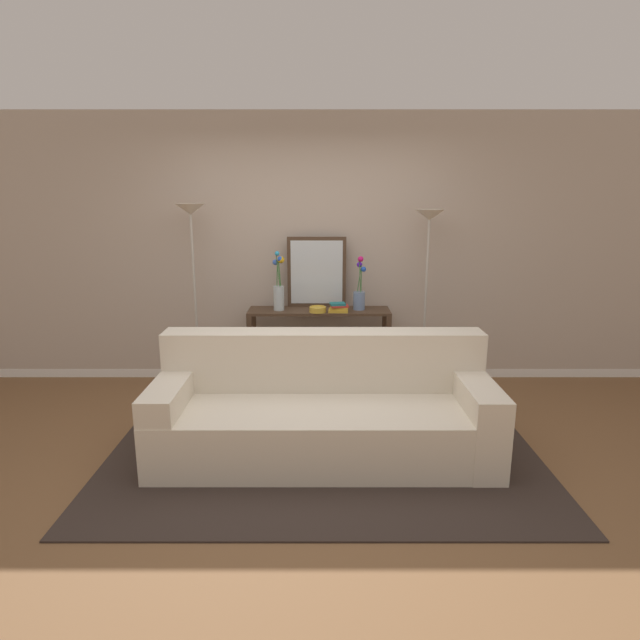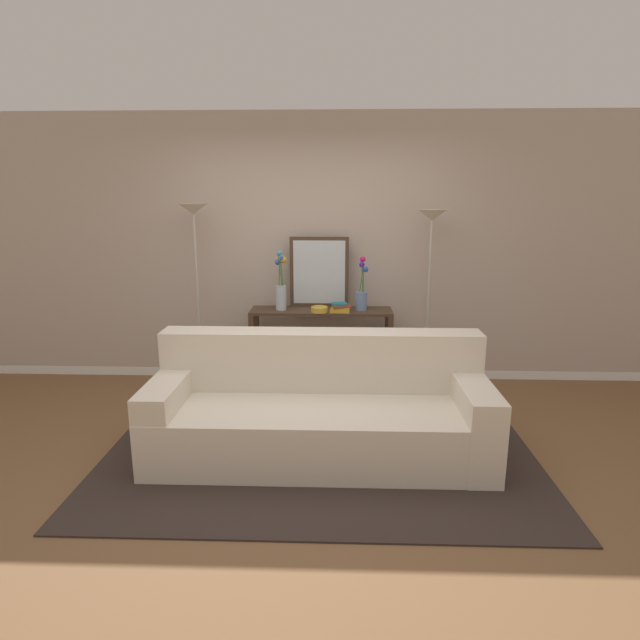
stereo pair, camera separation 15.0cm
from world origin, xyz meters
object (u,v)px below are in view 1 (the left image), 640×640
object	(u,v)px
book_stack	(338,308)
floor_lamp_right	(427,250)
floor_lamp_left	(192,246)
fruit_bowl	(317,309)
wall_mirror	(316,272)
couch	(323,414)
vase_tall_flowers	(278,290)
book_row_under_console	(280,381)
console_table	(319,334)
vase_short_flowers	(359,295)

from	to	relation	value
book_stack	floor_lamp_right	bearing A→B (deg)	1.50
floor_lamp_left	fruit_bowl	xyz separation A→B (m)	(1.18, -0.04, -0.60)
wall_mirror	fruit_bowl	xyz separation A→B (m)	(0.01, -0.26, -0.32)
couch	vase_tall_flowers	world-z (taller)	vase_tall_flowers
floor_lamp_left	book_row_under_console	size ratio (longest dim) A/B	4.90
fruit_bowl	wall_mirror	bearing A→B (deg)	92.41
vase_tall_flowers	book_row_under_console	distance (m)	0.95
console_table	fruit_bowl	distance (m)	0.29
couch	fruit_bowl	xyz separation A→B (m)	(-0.05, 1.29, 0.51)
floor_lamp_left	vase_short_flowers	xyz separation A→B (m)	(1.59, 0.08, -0.48)
floor_lamp_right	book_stack	size ratio (longest dim) A/B	8.87
couch	fruit_bowl	size ratio (longest dim) A/B	15.23
wall_mirror	book_stack	bearing A→B (deg)	-48.91
console_table	vase_tall_flowers	xyz separation A→B (m)	(-0.39, -0.02, 0.45)
vase_tall_flowers	book_row_under_console	size ratio (longest dim) A/B	1.56
couch	book_stack	size ratio (longest dim) A/B	12.31
floor_lamp_left	vase_tall_flowers	bearing A→B (deg)	3.86
couch	book_stack	distance (m)	1.42
floor_lamp_right	book_row_under_console	size ratio (longest dim) A/B	4.76
vase_short_flowers	fruit_bowl	bearing A→B (deg)	-164.02
book_stack	book_row_under_console	xyz separation A→B (m)	(-0.58, 0.10, -0.78)
console_table	vase_short_flowers	xyz separation A→B (m)	(0.39, 0.01, 0.39)
floor_lamp_right	book_row_under_console	distance (m)	1.95
console_table	wall_mirror	size ratio (longest dim) A/B	1.99
wall_mirror	vase_tall_flowers	bearing A→B (deg)	-155.48
floor_lamp_right	fruit_bowl	bearing A→B (deg)	-178.01
couch	wall_mirror	distance (m)	1.76
console_table	book_row_under_console	size ratio (longest dim) A/B	3.74
wall_mirror	vase_short_flowers	xyz separation A→B (m)	(0.42, -0.14, -0.20)
console_table	book_stack	size ratio (longest dim) A/B	6.96
console_table	floor_lamp_right	xyz separation A→B (m)	(1.03, -0.07, 0.83)
console_table	fruit_bowl	xyz separation A→B (m)	(-0.01, -0.11, 0.27)
book_row_under_console	floor_lamp_left	bearing A→B (deg)	-174.78
vase_short_flowers	vase_tall_flowers	bearing A→B (deg)	-178.07
floor_lamp_left	vase_short_flowers	world-z (taller)	floor_lamp_left
fruit_bowl	book_row_under_console	size ratio (longest dim) A/B	0.43
floor_lamp_left	book_row_under_console	world-z (taller)	floor_lamp_left
wall_mirror	vase_short_flowers	distance (m)	0.48
floor_lamp_left	floor_lamp_right	xyz separation A→B (m)	(2.22, -0.00, -0.04)
console_table	couch	bearing A→B (deg)	-88.61
floor_lamp_left	floor_lamp_right	world-z (taller)	floor_lamp_left
floor_lamp_left	wall_mirror	distance (m)	1.22
console_table	fruit_bowl	size ratio (longest dim) A/B	8.61
wall_mirror	vase_tall_flowers	size ratio (longest dim) A/B	1.21
console_table	floor_lamp_right	distance (m)	1.33
vase_tall_flowers	book_row_under_console	world-z (taller)	vase_tall_flowers
console_table	floor_lamp_left	size ratio (longest dim) A/B	0.76
console_table	wall_mirror	xyz separation A→B (m)	(-0.02, 0.15, 0.59)
vase_tall_flowers	book_stack	bearing A→B (deg)	-7.51
fruit_bowl	book_stack	distance (m)	0.20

